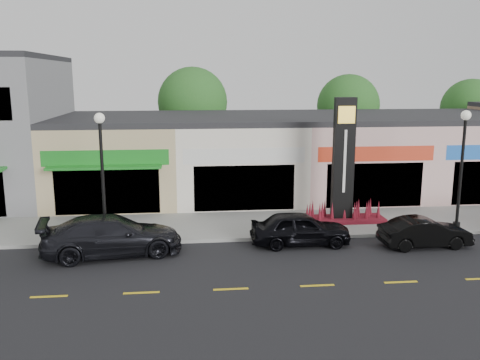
{
  "coord_description": "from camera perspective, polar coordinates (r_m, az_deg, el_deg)",
  "views": [
    {
      "loc": [
        -4.3,
        -19.1,
        7.09
      ],
      "look_at": [
        -1.98,
        4.0,
        2.35
      ],
      "focal_mm": 38.0,
      "sensor_mm": 36.0,
      "label": 1
    }
  ],
  "objects": [
    {
      "name": "curb",
      "position": [
        22.74,
        5.5,
        -6.48
      ],
      "size": [
        52.0,
        0.2,
        0.15
      ],
      "primitive_type": "cube",
      "color": "gray",
      "rests_on": "ground"
    },
    {
      "name": "shop_cream",
      "position": [
        31.06,
        -0.49,
        2.85
      ],
      "size": [
        7.0,
        10.01,
        4.8
      ],
      "color": "white",
      "rests_on": "ground"
    },
    {
      "name": "car_dark_sedan",
      "position": [
        21.2,
        -14.18,
        -6.07
      ],
      "size": [
        3.12,
        5.85,
        1.61
      ],
      "primitive_type": "imported",
      "rotation": [
        0.0,
        0.0,
        1.73
      ],
      "color": "black",
      "rests_on": "ground"
    },
    {
      "name": "tree_rear_west",
      "position": [
        38.65,
        -5.34,
        8.71
      ],
      "size": [
        5.2,
        5.2,
        7.83
      ],
      "color": "#382619",
      "rests_on": "ground"
    },
    {
      "name": "tree_rear_mid",
      "position": [
        40.58,
        12.05,
        8.17
      ],
      "size": [
        4.8,
        4.8,
        7.29
      ],
      "color": "#382619",
      "rests_on": "ground"
    },
    {
      "name": "ground",
      "position": [
        20.82,
        6.62,
        -8.45
      ],
      "size": [
        120.0,
        120.0,
        0.0
      ],
      "primitive_type": "plane",
      "color": "black",
      "rests_on": "ground"
    },
    {
      "name": "lamp_west_near",
      "position": [
        22.21,
        -15.24,
        1.77
      ],
      "size": [
        0.44,
        0.44,
        5.47
      ],
      "color": "black",
      "rests_on": "sidewalk"
    },
    {
      "name": "pylon_sign",
      "position": [
        24.89,
        11.45,
        0.15
      ],
      "size": [
        4.2,
        1.3,
        6.0
      ],
      "color": "#5C0F1E",
      "rests_on": "sidewalk"
    },
    {
      "name": "lamp_east_near",
      "position": [
        25.12,
        23.69,
        2.29
      ],
      "size": [
        0.44,
        0.44,
        5.47
      ],
      "color": "black",
      "rests_on": "sidewalk"
    },
    {
      "name": "shop_beige",
      "position": [
        31.21,
        -13.41,
        2.57
      ],
      "size": [
        7.0,
        10.85,
        4.8
      ],
      "color": "tan",
      "rests_on": "ground"
    },
    {
      "name": "sidewalk",
      "position": [
        24.85,
        4.49,
        -4.89
      ],
      "size": [
        52.0,
        4.3,
        0.15
      ],
      "primitive_type": "cube",
      "color": "gray",
      "rests_on": "ground"
    },
    {
      "name": "car_black_conv",
      "position": [
        22.93,
        20.04,
        -5.55
      ],
      "size": [
        1.49,
        3.86,
        1.25
      ],
      "primitive_type": "imported",
      "rotation": [
        0.0,
        0.0,
        1.61
      ],
      "color": "black",
      "rests_on": "ground"
    },
    {
      "name": "shop_pink_w",
      "position": [
        32.45,
        11.93,
        2.97
      ],
      "size": [
        7.0,
        10.01,
        4.8
      ],
      "color": "#D2ABA0",
      "rests_on": "ground"
    },
    {
      "name": "tree_rear_east",
      "position": [
        44.65,
        24.46,
        7.35
      ],
      "size": [
        4.6,
        4.6,
        6.94
      ],
      "color": "#382619",
      "rests_on": "ground"
    },
    {
      "name": "shop_pink_e",
      "position": [
        35.2,
        22.87,
        2.97
      ],
      "size": [
        7.0,
        10.01,
        4.8
      ],
      "color": "#D2ABA0",
      "rests_on": "ground"
    },
    {
      "name": "car_black_sedan",
      "position": [
        21.93,
        6.78,
        -5.42
      ],
      "size": [
        1.73,
        4.25,
        1.45
      ],
      "primitive_type": "imported",
      "rotation": [
        0.0,
        0.0,
        1.57
      ],
      "color": "black",
      "rests_on": "ground"
    }
  ]
}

